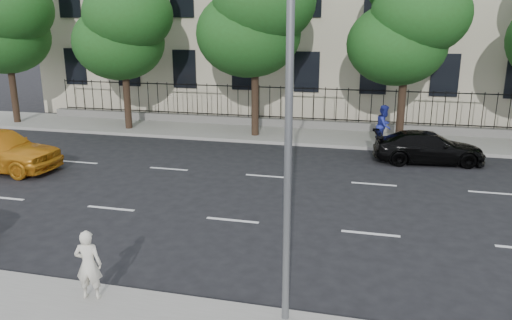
# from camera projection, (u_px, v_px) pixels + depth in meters

# --- Properties ---
(ground) EXTENTS (120.00, 120.00, 0.00)m
(ground) POSITION_uv_depth(u_px,v_px,m) (204.00, 258.00, 12.44)
(ground) COLOR black
(ground) RESTS_ON ground
(far_sidewalk) EXTENTS (60.00, 4.00, 0.15)m
(far_sidewalk) POSITION_uv_depth(u_px,v_px,m) (297.00, 135.00, 25.50)
(far_sidewalk) COLOR gray
(far_sidewalk) RESTS_ON ground
(lane_markings) EXTENTS (49.60, 4.62, 0.01)m
(lane_markings) POSITION_uv_depth(u_px,v_px,m) (252.00, 195.00, 16.88)
(lane_markings) COLOR silver
(lane_markings) RESTS_ON ground
(iron_fence) EXTENTS (30.00, 0.50, 2.20)m
(iron_fence) POSITION_uv_depth(u_px,v_px,m) (302.00, 118.00, 26.94)
(iron_fence) COLOR slate
(iron_fence) RESTS_ON far_sidewalk
(street_light) EXTENTS (0.25, 3.32, 8.05)m
(street_light) POSITION_uv_depth(u_px,v_px,m) (295.00, 53.00, 8.82)
(street_light) COLOR slate
(street_light) RESTS_ON near_sidewalk
(tree_a) EXTENTS (5.71, 5.31, 9.39)m
(tree_a) POSITION_uv_depth(u_px,v_px,m) (6.00, 13.00, 27.00)
(tree_a) COLOR #382619
(tree_a) RESTS_ON far_sidewalk
(tree_b) EXTENTS (5.53, 5.12, 8.97)m
(tree_b) POSITION_uv_depth(u_px,v_px,m) (124.00, 18.00, 25.45)
(tree_b) COLOR #382619
(tree_b) RESTS_ON far_sidewalk
(tree_c) EXTENTS (5.89, 5.50, 9.80)m
(tree_c) POSITION_uv_depth(u_px,v_px,m) (257.00, 6.00, 23.66)
(tree_c) COLOR #382619
(tree_c) RESTS_ON far_sidewalk
(tree_d) EXTENTS (5.34, 4.94, 8.84)m
(tree_d) POSITION_uv_depth(u_px,v_px,m) (409.00, 18.00, 22.19)
(tree_d) COLOR #382619
(tree_d) RESTS_ON far_sidewalk
(black_sedan) EXTENTS (4.68, 2.38, 1.30)m
(black_sedan) POSITION_uv_depth(u_px,v_px,m) (428.00, 147.00, 20.67)
(black_sedan) COLOR black
(black_sedan) RESTS_ON ground
(woman_near) EXTENTS (0.61, 0.47, 1.50)m
(woman_near) POSITION_uv_depth(u_px,v_px,m) (88.00, 265.00, 10.18)
(woman_near) COLOR silver
(woman_near) RESTS_ON near_sidewalk
(pedestrian_far) EXTENTS (0.99, 1.11, 1.89)m
(pedestrian_far) POSITION_uv_depth(u_px,v_px,m) (384.00, 126.00, 22.74)
(pedestrian_far) COLOR navy
(pedestrian_far) RESTS_ON far_sidewalk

